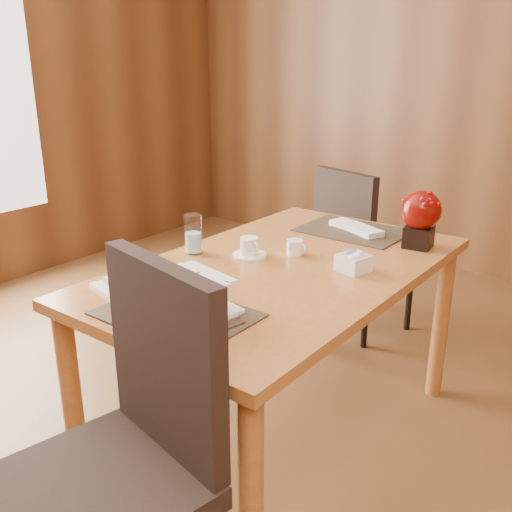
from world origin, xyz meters
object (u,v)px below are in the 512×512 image
Objects in this scene: sugar_caddy at (353,263)px; bread_plate at (123,286)px; creamer_jug at (295,247)px; berry_decor at (421,216)px; water_glass at (193,234)px; dining_table at (281,289)px; soup_setting at (182,296)px; far_chair at (357,243)px; coffee_cup at (249,248)px; near_chair at (127,442)px.

sugar_caddy is 0.82m from bread_plate.
berry_decor is at bearing 55.52° from creamer_jug.
bread_plate is (0.06, -0.40, -0.07)m from water_glass.
dining_table is at bearing -121.86° from berry_decor.
far_chair is at bearing 109.17° from soup_setting.
soup_setting is 2.36× the size of coffee_cup.
creamer_jug is 0.82× the size of sugar_caddy.
creamer_jug is 0.27m from sugar_caddy.
water_glass is 0.41m from bread_plate.
coffee_cup is at bearing 27.70° from water_glass.
near_chair is at bearing -57.20° from water_glass.
coffee_cup is 0.53m from bread_plate.
near_chair is (0.31, -0.90, -0.21)m from coffee_cup.
near_chair is at bearing 117.00° from far_chair.
dining_table is 0.20m from coffee_cup.
water_glass is 1.18m from far_chair.
sugar_caddy is at bearing 96.53° from near_chair.
soup_setting is 3.16× the size of sugar_caddy.
water_glass is 0.91m from berry_decor.
water_glass is at bearing 134.05° from near_chair.
water_glass is (-0.36, 0.43, 0.02)m from soup_setting.
dining_table is 18.33× the size of creamer_jug.
soup_setting reaches higher than creamer_jug.
soup_setting is at bearing 114.08° from far_chair.
sugar_caddy is at bearing -101.01° from berry_decor.
dining_table is 14.98× the size of sugar_caddy.
berry_decor reaches higher than water_glass.
bread_plate is at bearing 150.75° from near_chair.
far_chair reaches higher than water_glass.
creamer_jug and sugar_caddy have the same top height.
soup_setting is at bearing -89.71° from dining_table.
soup_setting is at bearing -50.17° from water_glass.
sugar_caddy is (0.40, 0.10, -0.00)m from coffee_cup.
near_chair reaches higher than creamer_jug.
water_glass is 0.15× the size of near_chair.
soup_setting is 0.31m from bread_plate.
water_glass is (-0.20, -0.10, 0.05)m from coffee_cup.
water_glass reaches higher than bread_plate.
dining_table is 0.18m from creamer_jug.
soup_setting is at bearing 124.10° from near_chair.
near_chair is (-0.16, -1.40, -0.31)m from berry_decor.
creamer_jug is 0.49× the size of bread_plate.
coffee_cup is 1.06m from far_chair.
water_glass is 0.67× the size of berry_decor.
near_chair is at bearing -71.87° from creamer_jug.
coffee_cup is 0.13× the size of near_chair.
creamer_jug reaches higher than dining_table.
coffee_cup is 0.14× the size of far_chair.
far_chair is (-0.38, 1.93, -0.05)m from near_chair.
dining_table is at bearing -69.34° from creamer_jug.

